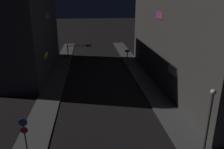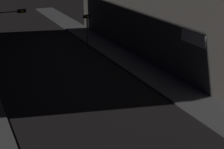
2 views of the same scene
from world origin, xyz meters
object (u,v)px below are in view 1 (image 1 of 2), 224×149
traffic_light_overhead (77,52)px  traffic_light_right_kerb (127,55)px  sign_pole_left (25,139)px  traffic_light_left_kerb (67,62)px  street_lamp_near_block (207,128)px

traffic_light_overhead → traffic_light_right_kerb: 8.94m
traffic_light_overhead → sign_pole_left: size_ratio=1.14×
traffic_light_overhead → sign_pole_left: 23.89m
traffic_light_left_kerb → sign_pole_left: (-1.18, -20.22, -0.11)m
traffic_light_overhead → traffic_light_left_kerb: bearing=-114.9°
traffic_light_left_kerb → sign_pole_left: bearing=-93.3°
sign_pole_left → street_lamp_near_block: street_lamp_near_block is taller
traffic_light_right_kerb → sign_pole_left: bearing=-115.9°
street_lamp_near_block → traffic_light_right_kerb: bearing=91.5°
traffic_light_overhead → street_lamp_near_block: 27.57m
traffic_light_left_kerb → street_lamp_near_block: street_lamp_near_block is taller
traffic_light_left_kerb → traffic_light_right_kerb: traffic_light_left_kerb is taller
sign_pole_left → traffic_light_right_kerb: bearing=64.1°
traffic_light_right_kerb → traffic_light_overhead: bearing=-177.7°
traffic_light_overhead → traffic_light_left_kerb: 3.92m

